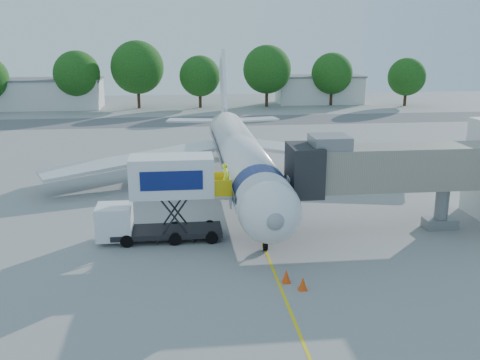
{
  "coord_description": "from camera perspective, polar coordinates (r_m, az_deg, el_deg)",
  "views": [
    {
      "loc": [
        -5.0,
        -39.71,
        12.8
      ],
      "look_at": [
        -1.01,
        -4.66,
        3.2
      ],
      "focal_mm": 40.0,
      "sensor_mm": 36.0,
      "label": 1
    }
  ],
  "objects": [
    {
      "name": "jet_bridge",
      "position": [
        36.19,
        14.75,
        1.2
      ],
      "size": [
        13.9,
        3.2,
        6.6
      ],
      "color": "gray",
      "rests_on": "ground"
    },
    {
      "name": "ground",
      "position": [
        42.02,
        0.65,
        -2.51
      ],
      "size": [
        160.0,
        160.0,
        0.0
      ],
      "primitive_type": "plane",
      "color": "gray",
      "rests_on": "ground"
    },
    {
      "name": "guidance_line",
      "position": [
        42.01,
        0.65,
        -2.51
      ],
      "size": [
        0.15,
        70.0,
        0.01
      ],
      "primitive_type": "cube",
      "color": "yellow",
      "rests_on": "ground"
    },
    {
      "name": "tree_d",
      "position": [
        97.95,
        -4.31,
        10.99
      ],
      "size": [
        7.31,
        7.31,
        9.32
      ],
      "color": "#382314",
      "rests_on": "ground"
    },
    {
      "name": "ground_tug",
      "position": [
        26.62,
        4.82,
        -11.72
      ],
      "size": [
        3.91,
        2.5,
        1.45
      ],
      "rotation": [
        0.0,
        0.0,
        -0.19
      ],
      "color": "white",
      "rests_on": "ground"
    },
    {
      "name": "tree_g",
      "position": [
        104.76,
        17.36,
        10.46
      ],
      "size": [
        6.91,
        6.91,
        8.81
      ],
      "color": "#382314",
      "rests_on": "ground"
    },
    {
      "name": "tree_c",
      "position": [
        98.35,
        -10.91,
        11.71
      ],
      "size": [
        9.36,
        9.36,
        11.93
      ],
      "color": "#382314",
      "rests_on": "ground"
    },
    {
      "name": "outbuilding_left",
      "position": [
        102.82,
        -19.62,
        8.69
      ],
      "size": [
        18.4,
        8.4,
        5.3
      ],
      "color": "silver",
      "rests_on": "ground"
    },
    {
      "name": "taxiway_strip",
      "position": [
        82.85,
        -2.98,
        6.32
      ],
      "size": [
        120.0,
        10.0,
        0.01
      ],
      "primitive_type": "cube",
      "color": "#59595B",
      "rests_on": "ground"
    },
    {
      "name": "tree_f",
      "position": [
        102.53,
        9.78,
        11.14
      ],
      "size": [
        7.61,
        7.61,
        9.7
      ],
      "color": "#382314",
      "rests_on": "ground"
    },
    {
      "name": "catering_hiloader",
      "position": [
        34.23,
        -8.32,
        -1.99
      ],
      "size": [
        8.5,
        2.44,
        5.5
      ],
      "color": "black",
      "rests_on": "ground"
    },
    {
      "name": "aircraft",
      "position": [
        45.2,
        0.01,
        2.63
      ],
      "size": [
        34.17,
        37.73,
        11.35
      ],
      "color": "white",
      "rests_on": "ground"
    },
    {
      "name": "safety_cone_a",
      "position": [
        28.37,
        6.72,
        -10.91
      ],
      "size": [
        0.46,
        0.46,
        0.73
      ],
      "color": "#E3440B",
      "rests_on": "ground"
    },
    {
      "name": "tree_e",
      "position": [
        98.94,
        2.9,
        11.7
      ],
      "size": [
        8.73,
        8.73,
        11.13
      ],
      "color": "#382314",
      "rests_on": "ground"
    },
    {
      "name": "tree_b",
      "position": [
        99.08,
        -17.01,
        10.76
      ],
      "size": [
        8.04,
        8.04,
        10.25
      ],
      "color": "#382314",
      "rests_on": "ground"
    },
    {
      "name": "safety_cone_b",
      "position": [
        29.05,
        4.96,
        -10.2
      ],
      "size": [
        0.47,
        0.47,
        0.74
      ],
      "color": "#E3440B",
      "rests_on": "ground"
    },
    {
      "name": "outbuilding_right",
      "position": [
        105.72,
        8.45,
        9.56
      ],
      "size": [
        16.4,
        7.4,
        5.3
      ],
      "color": "silver",
      "rests_on": "ground"
    }
  ]
}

